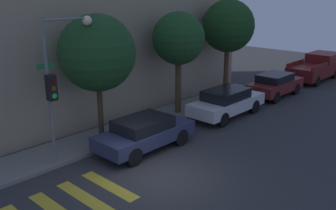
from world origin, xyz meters
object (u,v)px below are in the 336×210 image
Objects in this scene: sedan_near_corner at (145,132)px; tree_far_end at (228,26)px; sedan_middle at (227,102)px; sedan_far_end at (275,84)px; tree_midblock at (179,39)px; pickup_truck at (316,67)px; traffic_light_pole at (59,72)px; tree_near_corner at (97,53)px.

sedan_near_corner is 9.54m from tree_far_end.
sedan_far_end is (5.18, -0.00, -0.01)m from sedan_middle.
sedan_far_end is 0.80× the size of tree_midblock.
tree_far_end reaches higher than tree_midblock.
tree_midblock is at bearing 171.11° from pickup_truck.
sedan_near_corner is 0.73× the size of tree_far_end.
sedan_near_corner is at bearing 180.00° from sedan_far_end.
tree_near_corner is at bearing 18.43° from traffic_light_pole.
tree_near_corner is 4.98m from tree_midblock.
tree_far_end reaches higher than sedan_middle.
traffic_light_pole is 1.18× the size of sedan_middle.
tree_near_corner is at bearing 162.74° from sedan_middle.
sedan_far_end is 7.67m from tree_midblock.
sedan_far_end is at bearing -5.23° from traffic_light_pole.
tree_midblock is at bearing 5.88° from traffic_light_pole.
tree_far_end reaches higher than sedan_far_end.
traffic_light_pole is 0.94× the size of tree_far_end.
sedan_middle is 0.87× the size of tree_midblock.
tree_near_corner is at bearing 170.20° from sedan_far_end.
tree_midblock is (-12.88, 2.01, 3.02)m from pickup_truck.
sedan_near_corner is 5.83m from sedan_middle.
traffic_light_pole is 7.26m from tree_midblock.
pickup_truck is at bearing -0.00° from sedan_middle.
pickup_truck reaches higher than sedan_near_corner.
traffic_light_pole is at bearing 156.22° from sedan_near_corner.
traffic_light_pole is at bearing -174.12° from tree_midblock.
sedan_near_corner is at bearing -155.04° from tree_midblock.
sedan_middle is at bearing 0.00° from sedan_near_corner.
sedan_far_end is 6.20m from pickup_truck.
sedan_near_corner is 0.79× the size of tree_near_corner.
sedan_far_end is at bearing -180.00° from pickup_truck.
sedan_near_corner is at bearing 180.00° from sedan_middle.
tree_midblock is at bearing 0.00° from tree_near_corner.
traffic_light_pole is at bearing -161.57° from tree_near_corner.
sedan_far_end is at bearing -9.80° from tree_near_corner.
traffic_light_pole reaches higher than sedan_far_end.
tree_midblock is (-6.68, 2.01, 3.18)m from sedan_far_end.
tree_near_corner is (2.23, 0.74, 0.31)m from traffic_light_pole.
tree_midblock is (-1.50, 2.01, 3.17)m from sedan_middle.
sedan_middle is 0.79× the size of tree_far_end.
pickup_truck is (20.09, -1.27, -2.59)m from traffic_light_pole.
pickup_truck reaches higher than sedan_far_end.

